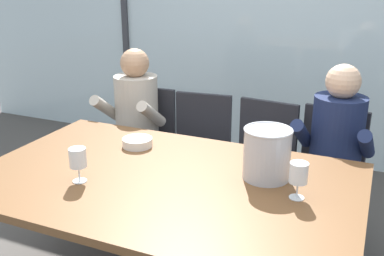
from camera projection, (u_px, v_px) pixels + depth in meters
ground at (226, 215)px, 3.35m from camera, size 14.00×14.00×0.00m
window_glass_panel at (278, 22)px, 4.05m from camera, size 7.12×0.03×2.60m
window_mullion_left at (125, 16)px, 4.64m from camera, size 0.06×0.06×2.60m
hillside_vineyard at (327, 24)px, 7.33m from camera, size 13.12×2.40×1.84m
dining_table at (165, 190)px, 2.25m from camera, size 1.92×1.20×0.76m
chair_near_curtain at (145, 137)px, 3.42m from camera, size 0.46×0.46×0.90m
chair_left_of_center at (199, 146)px, 3.25m from camera, size 0.48×0.48×0.90m
chair_center at (261, 156)px, 3.07m from camera, size 0.49×0.49×0.90m
chair_right_of_center at (327, 166)px, 2.92m from camera, size 0.50×0.50×0.90m
person_beige_jumper at (132, 120)px, 3.27m from camera, size 0.46×0.61×1.22m
person_navy_polo at (333, 149)px, 2.73m from camera, size 0.49×0.63×1.22m
ice_bucket_primary at (267, 153)px, 2.18m from camera, size 0.24×0.24×0.26m
tasting_bowl at (137, 142)px, 2.62m from camera, size 0.18×0.18×0.05m
wine_glass_by_left_taster at (78, 158)px, 2.15m from camera, size 0.08×0.08×0.17m
wine_glass_near_bucket at (299, 174)px, 1.99m from camera, size 0.08×0.08×0.17m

